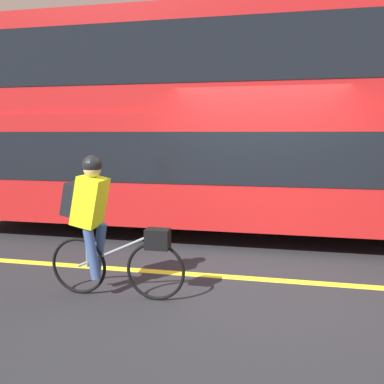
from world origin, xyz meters
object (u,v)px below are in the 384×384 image
object	(u,v)px
bus	(272,118)
street_sign_post	(199,143)
cyclist_on_bike	(100,222)
trash_bin	(38,175)

from	to	relation	value
bus	street_sign_post	xyz separation A→B (m)	(-1.88, 3.36, -0.54)
cyclist_on_bike	trash_bin	world-z (taller)	cyclist_on_bike
trash_bin	street_sign_post	distance (m)	5.08
cyclist_on_bike	street_sign_post	bearing A→B (deg)	90.26
street_sign_post	trash_bin	bearing A→B (deg)	179.93
bus	street_sign_post	size ratio (longest dim) A/B	4.45
cyclist_on_bike	street_sign_post	size ratio (longest dim) A/B	0.62
bus	trash_bin	distance (m)	7.80
cyclist_on_bike	street_sign_post	world-z (taller)	street_sign_post
cyclist_on_bike	trash_bin	distance (m)	8.18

